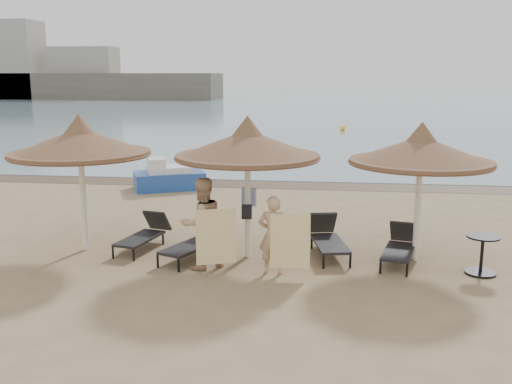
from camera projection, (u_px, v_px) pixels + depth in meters
The scene contains 20 objects.
ground at pixel (209, 275), 11.04m from camera, with size 160.00×160.00×0.00m, color #9A8058.
sea at pixel (315, 99), 88.76m from camera, with size 200.00×140.00×0.03m, color slate.
wet_sand_strip at pixel (263, 184), 20.18m from camera, with size 200.00×1.60×0.01m, color brown.
far_shore at pixel (154, 80), 89.15m from camera, with size 150.00×54.80×12.00m.
palapa_left at pixel (80, 143), 12.18m from camera, with size 3.02×3.02×3.00m.
palapa_center at pixel (248, 145), 11.69m from camera, with size 3.03×3.03×3.00m.
palapa_right at pixel (421, 151), 11.49m from camera, with size 2.92×2.92×2.89m.
lounger_far_left at pixel (145, 233), 12.72m from camera, with size 0.90×1.75×0.75m.
lounger_near_left at pixel (196, 241), 12.08m from camera, with size 1.23×1.85×0.79m.
lounger_near_right at pixel (327, 237), 12.31m from camera, with size 0.95×1.89×0.81m.
lounger_far_right at pixel (400, 246), 11.80m from camera, with size 0.93×1.75×0.75m.
side_table at pixel (482, 256), 11.05m from camera, with size 0.63×0.63×0.77m.
person_left at pixel (202, 216), 11.26m from camera, with size 0.98×0.64×2.14m, color tan.
person_right at pixel (273, 229), 10.97m from camera, with size 0.83×0.54×1.80m, color tan.
towel_left at pixel (216, 237), 10.94m from camera, with size 0.75×0.27×1.10m.
towel_right at pixel (290, 242), 10.72m from camera, with size 0.75×0.05×1.05m.
bag_patterned at pixel (249, 197), 12.09m from camera, with size 0.32×0.19×0.39m.
bag_dark at pixel (247, 212), 11.81m from camera, with size 0.22×0.11×0.30m.
pedal_boat at pixel (168, 177), 19.34m from camera, with size 2.65×2.18×1.07m.
buoy_mid at pixel (343, 128), 39.04m from camera, with size 0.40×0.40×0.40m, color yellow.
Camera 1 is at (2.23, -10.29, 3.82)m, focal length 40.00 mm.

